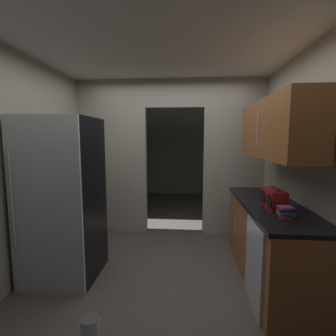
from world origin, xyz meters
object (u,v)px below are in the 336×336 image
refrigerator (63,199)px  dishwasher (254,266)px  paint_can (90,330)px  book_stack (286,212)px  boombox (274,199)px

refrigerator → dishwasher: refrigerator is taller
paint_can → dishwasher: bearing=20.5°
refrigerator → book_stack: 2.36m
dishwasher → book_stack: book_stack is taller
refrigerator → paint_can: bearing=-54.8°
refrigerator → dishwasher: 2.16m
boombox → paint_can: 2.08m
book_stack → paint_can: book_stack is taller
refrigerator → paint_can: size_ratio=9.80×
refrigerator → boombox: refrigerator is taller
book_stack → dishwasher: bearing=-174.6°
refrigerator → dishwasher: (2.06, -0.41, -0.51)m
boombox → dishwasher: bearing=-128.9°
boombox → book_stack: bearing=-88.9°
book_stack → paint_can: 1.96m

